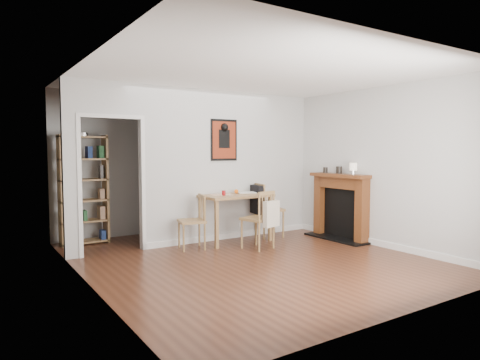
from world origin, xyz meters
TOP-DOWN VIEW (x-y plane):
  - ground at (0.00, 0.00)m, footprint 5.20×5.20m
  - room_shell at (0.10, 1.34)m, footprint 5.20×5.20m
  - dining_table at (0.46, 1.10)m, footprint 1.20×0.76m
  - chair_left at (-0.42, 0.98)m, footprint 0.52×0.52m
  - chair_right at (1.19, 1.10)m, footprint 0.64×0.58m
  - chair_front at (0.49, 0.43)m, footprint 0.57×0.61m
  - bookshelf at (-1.75, 2.31)m, footprint 0.77×0.31m
  - fireplace at (2.16, 0.25)m, footprint 0.45×1.25m
  - red_glass at (0.22, 1.04)m, footprint 0.06×0.06m
  - orange_fruit at (0.57, 1.20)m, footprint 0.07×0.07m
  - placemat at (0.24, 1.15)m, footprint 0.42×0.36m
  - notebook at (0.76, 1.16)m, footprint 0.36×0.30m
  - mantel_lamp at (2.10, -0.08)m, footprint 0.13×0.13m
  - ceramic_jar_a at (2.15, 0.30)m, footprint 0.11×0.11m
  - ceramic_jar_b at (2.10, 0.58)m, footprint 0.08×0.08m

SIDE VIEW (x-z plane):
  - ground at x=0.00m, z-range 0.00..0.00m
  - chair_left at x=-0.42m, z-range 0.00..0.87m
  - chair_front at x=0.49m, z-range 0.01..0.94m
  - chair_right at x=1.19m, z-range 0.02..1.00m
  - fireplace at x=2.16m, z-range 0.04..1.20m
  - dining_table at x=0.46m, z-range 0.31..1.13m
  - placemat at x=0.24m, z-range 0.82..0.82m
  - notebook at x=0.76m, z-range 0.82..0.83m
  - orange_fruit at x=0.57m, z-range 0.82..0.89m
  - red_glass at x=0.22m, z-range 0.82..0.90m
  - bookshelf at x=-1.75m, z-range -0.01..1.82m
  - ceramic_jar_b at x=2.10m, z-range 1.16..1.26m
  - ceramic_jar_a at x=2.15m, z-range 1.16..1.29m
  - mantel_lamp at x=2.10m, z-range 1.18..1.38m
  - room_shell at x=0.10m, z-range -1.30..3.90m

